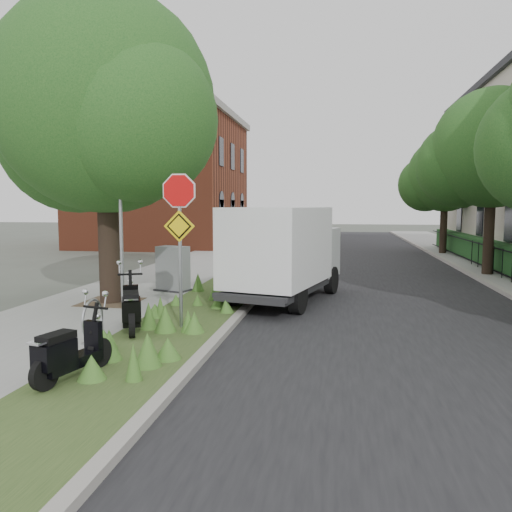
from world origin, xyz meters
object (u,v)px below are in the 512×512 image
Objects in this scene: scooter_near at (131,312)px; scooter_far at (65,357)px; box_truck at (284,250)px; utility_cabinet at (173,269)px; sign_assembly at (179,218)px.

scooter_far is (0.21, -2.74, -0.04)m from scooter_near.
box_truck reaches higher than utility_cabinet.
box_truck is 3.94× the size of utility_cabinet.
scooter_near is 1.24× the size of utility_cabinet.
sign_assembly is at bearing 79.39° from scooter_far.
scooter_near is at bearing -146.49° from sign_assembly.
scooter_near is 1.06× the size of scooter_far.
box_truck reaches higher than scooter_near.
utility_cabinet is (-0.98, 7.44, 0.26)m from scooter_far.
box_truck is (1.69, 3.58, -0.92)m from sign_assembly.
sign_assembly is 4.07m from box_truck.
scooter_near is at bearing -121.38° from box_truck.
sign_assembly is 0.64× the size of box_truck.
scooter_far is 0.30× the size of box_truck.
scooter_far is at bearing -85.66° from scooter_near.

